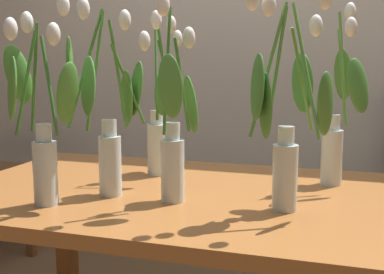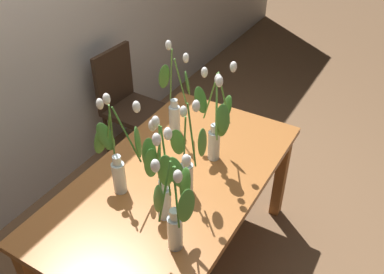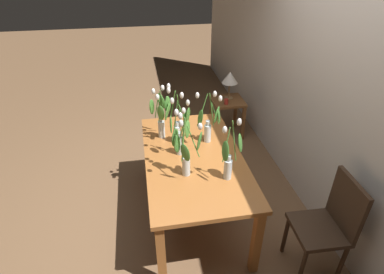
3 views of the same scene
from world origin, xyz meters
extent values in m
plane|color=brown|center=(0.00, 0.00, 0.00)|extent=(18.00, 18.00, 0.00)
cube|color=#A3602D|center=(0.00, 0.00, 0.72)|extent=(1.60, 0.90, 0.04)
cube|color=#A3602D|center=(0.74, -0.39, 0.35)|extent=(0.07, 0.07, 0.70)
cube|color=#A3602D|center=(0.74, 0.39, 0.35)|extent=(0.07, 0.07, 0.70)
cylinder|color=silver|center=(-0.23, 0.18, 0.83)|extent=(0.07, 0.07, 0.18)
cylinder|color=silver|center=(-0.23, 0.18, 0.94)|extent=(0.04, 0.04, 0.05)
cylinder|color=silver|center=(-0.23, 0.18, 0.80)|extent=(0.06, 0.06, 0.11)
cylinder|color=#3D752D|center=(-0.20, 0.12, 1.10)|extent=(0.05, 0.11, 0.31)
ellipsoid|color=white|center=(-0.18, 0.07, 1.27)|extent=(0.04, 0.04, 0.06)
ellipsoid|color=#427F33|center=(-0.16, 0.09, 1.05)|extent=(0.08, 0.07, 0.18)
cylinder|color=#3D752D|center=(-0.21, 0.21, 1.10)|extent=(0.04, 0.05, 0.32)
ellipsoid|color=white|center=(-0.19, 0.23, 1.26)|extent=(0.04, 0.04, 0.06)
ellipsoid|color=#427F33|center=(-0.20, 0.26, 1.04)|extent=(0.09, 0.10, 0.18)
cylinder|color=#3D752D|center=(-0.21, 0.24, 1.08)|extent=(0.05, 0.10, 0.27)
ellipsoid|color=white|center=(-0.19, 0.28, 1.22)|extent=(0.04, 0.04, 0.06)
ellipsoid|color=#427F33|center=(-0.22, 0.28, 1.02)|extent=(0.09, 0.07, 0.18)
cylinder|color=silver|center=(0.26, -0.11, 0.83)|extent=(0.07, 0.07, 0.18)
cylinder|color=silver|center=(0.26, -0.11, 0.94)|extent=(0.04, 0.04, 0.05)
cylinder|color=silver|center=(0.26, -0.11, 0.80)|extent=(0.06, 0.06, 0.11)
cylinder|color=#56933D|center=(0.29, -0.05, 1.09)|extent=(0.06, 0.10, 0.28)
ellipsoid|color=white|center=(0.31, -0.01, 1.24)|extent=(0.04, 0.04, 0.06)
ellipsoid|color=#427F33|center=(0.28, -0.01, 1.08)|extent=(0.09, 0.09, 0.18)
cylinder|color=#56933D|center=(0.30, -0.14, 1.12)|extent=(0.09, 0.05, 0.34)
ellipsoid|color=white|center=(0.35, -0.16, 1.29)|extent=(0.04, 0.04, 0.06)
ellipsoid|color=#427F33|center=(0.35, -0.13, 1.03)|extent=(0.05, 0.11, 0.18)
cylinder|color=#56933D|center=(0.23, -0.13, 1.11)|extent=(0.05, 0.04, 0.34)
ellipsoid|color=white|center=(0.21, -0.14, 1.28)|extent=(0.04, 0.04, 0.06)
ellipsoid|color=#427F33|center=(0.21, -0.18, 1.03)|extent=(0.06, 0.08, 0.17)
cylinder|color=#56933D|center=(0.21, -0.14, 1.12)|extent=(0.09, 0.06, 0.35)
ellipsoid|color=white|center=(0.17, -0.17, 1.30)|extent=(0.04, 0.04, 0.06)
ellipsoid|color=#427F33|center=(0.19, -0.19, 1.08)|extent=(0.06, 0.09, 0.18)
cylinder|color=silver|center=(-0.06, -0.12, 0.83)|extent=(0.07, 0.07, 0.18)
cylinder|color=silver|center=(-0.06, -0.12, 0.94)|extent=(0.04, 0.04, 0.05)
cylinder|color=silver|center=(-0.06, -0.12, 0.80)|extent=(0.06, 0.06, 0.11)
cylinder|color=#3D752D|center=(-0.07, -0.15, 1.11)|extent=(0.01, 0.05, 0.35)
ellipsoid|color=white|center=(-0.07, -0.18, 1.29)|extent=(0.04, 0.04, 0.06)
ellipsoid|color=#4C8E38|center=(-0.04, -0.20, 1.08)|extent=(0.08, 0.03, 0.18)
cylinder|color=#3D752D|center=(-0.04, -0.10, 1.07)|extent=(0.04, 0.04, 0.26)
ellipsoid|color=white|center=(-0.03, -0.08, 1.21)|extent=(0.04, 0.04, 0.06)
ellipsoid|color=#4C8E38|center=(-0.03, -0.05, 1.02)|extent=(0.09, 0.07, 0.18)
cylinder|color=silver|center=(0.36, 0.22, 0.83)|extent=(0.07, 0.07, 0.18)
cylinder|color=silver|center=(0.36, 0.22, 0.94)|extent=(0.04, 0.04, 0.05)
cylinder|color=silver|center=(0.36, 0.22, 0.80)|extent=(0.06, 0.06, 0.11)
cylinder|color=#56933D|center=(0.38, 0.25, 1.12)|extent=(0.04, 0.05, 0.35)
ellipsoid|color=white|center=(0.40, 0.27, 1.29)|extent=(0.04, 0.04, 0.06)
ellipsoid|color=#427F33|center=(0.39, 0.30, 1.09)|extent=(0.08, 0.08, 0.17)
cylinder|color=#56933D|center=(0.39, 0.19, 1.09)|extent=(0.04, 0.06, 0.30)
ellipsoid|color=white|center=(0.40, 0.16, 1.24)|extent=(0.04, 0.04, 0.06)
ellipsoid|color=#427F33|center=(0.43, 0.17, 1.07)|extent=(0.10, 0.06, 0.18)
cylinder|color=silver|center=(-0.39, -0.26, 0.83)|extent=(0.07, 0.07, 0.18)
cylinder|color=silver|center=(-0.39, -0.26, 0.94)|extent=(0.04, 0.04, 0.05)
cylinder|color=silver|center=(-0.39, -0.26, 0.80)|extent=(0.06, 0.06, 0.11)
cylinder|color=#3D752D|center=(-0.42, -0.29, 1.08)|extent=(0.05, 0.06, 0.28)
ellipsoid|color=white|center=(-0.44, -0.31, 1.22)|extent=(0.04, 0.04, 0.06)
ellipsoid|color=#4C8E38|center=(-0.43, -0.34, 1.07)|extent=(0.09, 0.07, 0.18)
cylinder|color=#3D752D|center=(-0.36, -0.27, 1.08)|extent=(0.06, 0.03, 0.27)
ellipsoid|color=white|center=(-0.33, -0.28, 1.21)|extent=(0.04, 0.04, 0.06)
ellipsoid|color=#4C8E38|center=(-0.31, -0.26, 1.06)|extent=(0.07, 0.08, 0.17)
cylinder|color=#3D752D|center=(-0.43, -0.24, 1.09)|extent=(0.06, 0.04, 0.30)
ellipsoid|color=white|center=(-0.45, -0.22, 1.25)|extent=(0.04, 0.04, 0.06)
ellipsoid|color=#4C8E38|center=(-0.48, -0.24, 1.10)|extent=(0.07, 0.11, 0.18)
cylinder|color=silver|center=(-0.26, -0.12, 0.83)|extent=(0.07, 0.07, 0.18)
cylinder|color=silver|center=(-0.26, -0.12, 0.94)|extent=(0.04, 0.04, 0.05)
cylinder|color=silver|center=(-0.26, -0.12, 0.80)|extent=(0.06, 0.06, 0.11)
cylinder|color=#478433|center=(-0.32, -0.15, 1.12)|extent=(0.10, 0.06, 0.34)
ellipsoid|color=white|center=(-0.37, -0.17, 1.30)|extent=(0.04, 0.04, 0.06)
ellipsoid|color=#4C8E38|center=(-0.34, -0.19, 1.12)|extent=(0.05, 0.08, 0.17)
cylinder|color=#478433|center=(-0.24, -0.09, 1.10)|extent=(0.04, 0.05, 0.32)
ellipsoid|color=white|center=(-0.23, -0.07, 1.26)|extent=(0.04, 0.04, 0.06)
ellipsoid|color=#4C8E38|center=(-0.24, -0.04, 1.03)|extent=(0.07, 0.06, 0.17)
cylinder|color=#478433|center=(-0.22, -0.06, 1.07)|extent=(0.07, 0.09, 0.24)
ellipsoid|color=white|center=(-0.19, -0.02, 1.20)|extent=(0.04, 0.04, 0.06)
ellipsoid|color=#4C8E38|center=(-0.22, -0.01, 1.06)|extent=(0.08, 0.07, 0.17)
cylinder|color=#478433|center=(-0.28, -0.15, 1.11)|extent=(0.04, 0.06, 0.34)
ellipsoid|color=white|center=(-0.30, -0.18, 1.28)|extent=(0.04, 0.04, 0.06)
ellipsoid|color=#4C8E38|center=(-0.28, -0.20, 1.07)|extent=(0.09, 0.10, 0.18)
cube|color=#382619|center=(0.79, 0.89, 0.45)|extent=(0.42, 0.42, 0.04)
cylinder|color=#382619|center=(0.95, 0.71, 0.21)|extent=(0.04, 0.04, 0.43)
cylinder|color=#382619|center=(0.61, 0.72, 0.21)|extent=(0.04, 0.04, 0.43)
cylinder|color=#382619|center=(0.96, 1.05, 0.21)|extent=(0.04, 0.04, 0.43)
cylinder|color=#382619|center=(0.62, 1.06, 0.21)|extent=(0.04, 0.04, 0.43)
cube|color=#382619|center=(0.79, 1.07, 0.70)|extent=(0.40, 0.05, 0.46)
camera|label=1|loc=(0.41, -1.44, 1.15)|focal=47.08mm
camera|label=2|loc=(-1.40, -0.93, 2.25)|focal=38.58mm
camera|label=3|loc=(2.32, -0.42, 2.41)|focal=29.05mm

